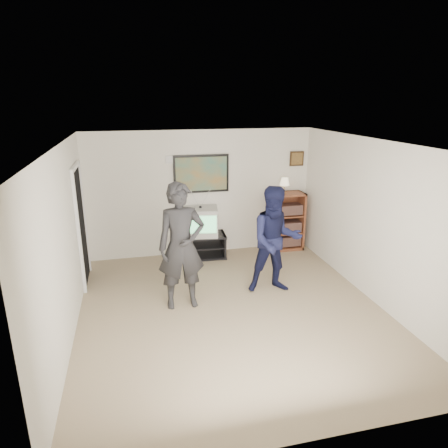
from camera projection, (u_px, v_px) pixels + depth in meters
name	position (u px, v px, depth m)	size (l,w,h in m)	color
room_shell	(227.00, 225.00, 5.98)	(4.51, 5.00, 2.51)	#716247
media_stand	(202.00, 246.00, 8.02)	(0.98, 0.59, 0.47)	black
crt_television	(201.00, 221.00, 7.86)	(0.66, 0.56, 0.56)	#B1B1AB
bookshelf	(285.00, 221.00, 8.35)	(0.74, 0.42, 1.22)	brown
table_lamp	(284.00, 185.00, 8.10)	(0.20, 0.20, 0.32)	#FFEFC1
person_tall	(181.00, 246.00, 5.93)	(0.71, 0.47, 1.94)	#242325
person_short	(275.00, 240.00, 6.43)	(0.86, 0.67, 1.77)	#131636
controller_left	(182.00, 223.00, 6.05)	(0.04, 0.12, 0.04)	white
controller_right	(272.00, 222.00, 6.55)	(0.03, 0.11, 0.03)	white
poster	(201.00, 174.00, 7.84)	(1.10, 0.03, 0.75)	black
air_vent	(173.00, 159.00, 7.63)	(0.28, 0.02, 0.14)	white
small_picture	(297.00, 159.00, 8.21)	(0.30, 0.03, 0.30)	#2F1F0F
doorway	(81.00, 227.00, 6.73)	(0.03, 0.85, 2.00)	black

